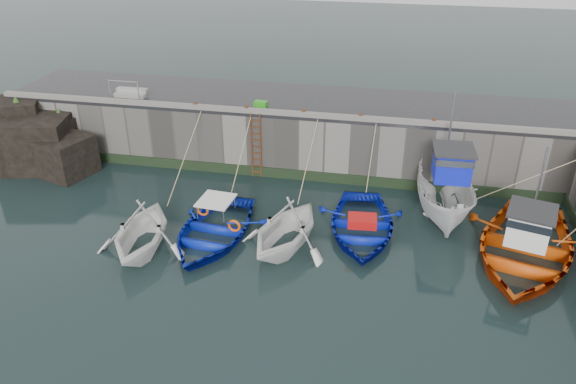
% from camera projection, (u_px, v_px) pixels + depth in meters
% --- Properties ---
extents(ground, '(120.00, 120.00, 0.00)m').
position_uv_depth(ground, '(242.00, 314.00, 18.33)').
color(ground, black).
rests_on(ground, ground).
extents(quay_back, '(30.00, 5.00, 3.00)m').
position_uv_depth(quay_back, '(307.00, 131.00, 28.43)').
color(quay_back, slate).
rests_on(quay_back, ground).
extents(road_back, '(30.00, 5.00, 0.16)m').
position_uv_depth(road_back, '(307.00, 101.00, 27.68)').
color(road_back, black).
rests_on(road_back, quay_back).
extents(kerb_back, '(30.00, 0.30, 0.20)m').
position_uv_depth(kerb_back, '(299.00, 114.00, 25.56)').
color(kerb_back, slate).
rests_on(kerb_back, road_back).
extents(algae_back, '(30.00, 0.08, 0.50)m').
position_uv_depth(algae_back, '(298.00, 175.00, 26.82)').
color(algae_back, black).
rests_on(algae_back, ground).
extents(rock_outcrop, '(5.85, 4.24, 3.41)m').
position_uv_depth(rock_outcrop, '(39.00, 141.00, 27.86)').
color(rock_outcrop, black).
rests_on(rock_outcrop, ground).
extents(ladder, '(0.51, 0.08, 3.20)m').
position_uv_depth(ladder, '(256.00, 146.00, 26.49)').
color(ladder, '#3F1E0F').
rests_on(ladder, ground).
extents(boat_near_white, '(4.17, 4.70, 2.27)m').
position_uv_depth(boat_near_white, '(144.00, 249.00, 21.70)').
color(boat_near_white, white).
rests_on(boat_near_white, ground).
extents(boat_near_white_rope, '(0.04, 5.25, 3.10)m').
position_uv_depth(boat_near_white_rope, '(187.00, 192.00, 25.83)').
color(boat_near_white_rope, tan).
rests_on(boat_near_white_rope, ground).
extents(boat_near_blue, '(4.38, 5.81, 1.14)m').
position_uv_depth(boat_near_blue, '(213.00, 237.00, 22.44)').
color(boat_near_blue, '#0B20AC').
rests_on(boat_near_blue, ground).
extents(boat_near_blue_rope, '(0.04, 4.14, 3.10)m').
position_uv_depth(boat_near_blue_rope, '(241.00, 190.00, 25.99)').
color(boat_near_blue_rope, tan).
rests_on(boat_near_blue_rope, ground).
extents(boat_near_blacktrim, '(4.88, 5.29, 2.31)m').
position_uv_depth(boat_near_blacktrim, '(286.00, 247.00, 21.83)').
color(boat_near_blacktrim, white).
rests_on(boat_near_blacktrim, ground).
extents(boat_near_blacktrim_rope, '(0.04, 4.22, 3.10)m').
position_uv_depth(boat_near_blacktrim_rope, '(304.00, 197.00, 25.43)').
color(boat_near_blacktrim_rope, tan).
rests_on(boat_near_blacktrim_rope, ground).
extents(boat_near_navy, '(4.33, 5.73, 1.12)m').
position_uv_depth(boat_near_navy, '(361.00, 232.00, 22.78)').
color(boat_near_navy, '#0C1EB5').
rests_on(boat_near_navy, ground).
extents(boat_near_navy_rope, '(0.04, 3.09, 3.10)m').
position_uv_depth(boat_near_navy_rope, '(367.00, 194.00, 25.66)').
color(boat_near_navy_rope, tan).
rests_on(boat_near_navy_rope, ground).
extents(boat_far_white, '(2.57, 6.16, 5.34)m').
position_uv_depth(boat_far_white, '(445.00, 193.00, 23.62)').
color(boat_far_white, white).
rests_on(boat_far_white, ground).
extents(boat_far_orange, '(6.77, 8.18, 4.47)m').
position_uv_depth(boat_far_orange, '(524.00, 248.00, 20.92)').
color(boat_far_orange, '#DB4C0B').
rests_on(boat_far_orange, ground).
extents(fish_crate, '(0.65, 0.44, 0.28)m').
position_uv_depth(fish_crate, '(261.00, 104.00, 26.65)').
color(fish_crate, '#29971B').
rests_on(fish_crate, road_back).
extents(railing, '(1.60, 1.05, 1.00)m').
position_uv_depth(railing, '(131.00, 92.00, 27.99)').
color(railing, '#A5A8AD').
rests_on(railing, road_back).
extents(bollard_a, '(0.18, 0.18, 0.28)m').
position_uv_depth(bollard_a, '(195.00, 105.00, 26.50)').
color(bollard_a, '#3F1E0F').
rests_on(bollard_a, road_back).
extents(bollard_b, '(0.18, 0.18, 0.28)m').
position_uv_depth(bollard_b, '(246.00, 109.00, 26.07)').
color(bollard_b, '#3F1E0F').
rests_on(bollard_b, road_back).
extents(bollard_c, '(0.18, 0.18, 0.28)m').
position_uv_depth(bollard_c, '(304.00, 113.00, 25.60)').
color(bollard_c, '#3F1E0F').
rests_on(bollard_c, road_back).
extents(bollard_d, '(0.18, 0.18, 0.28)m').
position_uv_depth(bollard_d, '(361.00, 117.00, 25.15)').
color(bollard_d, '#3F1E0F').
rests_on(bollard_d, road_back).
extents(bollard_e, '(0.18, 0.18, 0.28)m').
position_uv_depth(bollard_e, '(434.00, 122.00, 24.59)').
color(bollard_e, '#3F1E0F').
rests_on(bollard_e, road_back).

